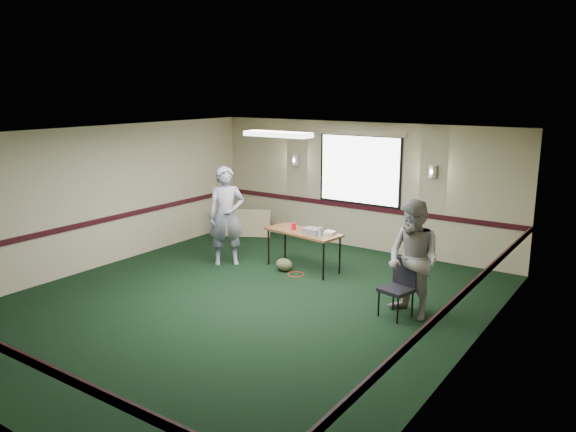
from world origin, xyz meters
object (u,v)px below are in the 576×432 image
Objects in this scene: folding_table at (303,234)px; person_right at (413,260)px; projector at (312,231)px; person_left at (226,216)px; conference_chair at (400,283)px.

folding_table is 0.87× the size of person_right.
person_left is (-1.65, -0.51, 0.16)m from projector.
folding_table is at bearing -21.84° from person_left.
person_left is at bearing -164.18° from person_right.
projector reaches higher than folding_table.
conference_chair is 0.48× the size of person_right.
person_left is at bearing -150.09° from folding_table.
folding_table is 2.78m from person_right.
folding_table is 2.64m from conference_chair.
conference_chair is 0.43m from person_right.
folding_table is 5.07× the size of projector.
person_right is (4.00, -0.43, -0.07)m from person_left.
projector is 2.41m from conference_chair.
projector is 2.54m from person_right.
person_left is (-3.83, 0.49, 0.46)m from conference_chair.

